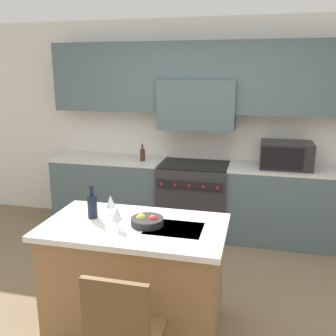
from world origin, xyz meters
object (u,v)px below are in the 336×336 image
(microwave, at_px, (286,155))
(wine_glass_far, at_px, (111,202))
(wine_bottle, at_px, (92,205))
(oil_bottle_on_counter, at_px, (143,155))
(island_chair, at_px, (123,334))
(range_stove, at_px, (194,199))
(wine_glass_near, at_px, (117,214))
(fruit_bowl, at_px, (147,221))

(microwave, height_order, wine_glass_far, microwave)
(wine_bottle, xyz_separation_m, oil_bottle_on_counter, (-0.16, 1.85, 0.02))
(oil_bottle_on_counter, bearing_deg, island_chair, -75.22)
(range_stove, relative_size, wine_glass_near, 5.10)
(fruit_bowl, bearing_deg, wine_glass_near, -145.02)
(fruit_bowl, xyz_separation_m, oil_bottle_on_counter, (-0.63, 1.89, 0.09))
(range_stove, bearing_deg, fruit_bowl, -91.30)
(wine_glass_far, relative_size, fruit_bowl, 0.71)
(microwave, relative_size, fruit_bowl, 2.34)
(wine_glass_far, xyz_separation_m, oil_bottle_on_counter, (-0.29, 1.79, -0.00))
(island_chair, distance_m, wine_bottle, 1.10)
(range_stove, bearing_deg, oil_bottle_on_counter, -177.62)
(wine_glass_far, bearing_deg, island_chair, -64.83)
(range_stove, height_order, wine_glass_far, wine_glass_far)
(island_chair, relative_size, wine_bottle, 3.46)
(wine_glass_near, relative_size, wine_glass_far, 1.00)
(microwave, bearing_deg, wine_glass_near, -122.57)
(oil_bottle_on_counter, bearing_deg, range_stove, 2.38)
(island_chair, xyz_separation_m, wine_glass_near, (-0.27, 0.65, 0.49))
(microwave, bearing_deg, wine_bottle, -130.18)
(island_chair, bearing_deg, fruit_bowl, 95.78)
(range_stove, xyz_separation_m, wine_glass_near, (-0.24, -2.06, 0.56))
(microwave, relative_size, oil_bottle_on_counter, 2.80)
(wine_glass_far, relative_size, oil_bottle_on_counter, 0.85)
(oil_bottle_on_counter, bearing_deg, microwave, 1.51)
(range_stove, xyz_separation_m, oil_bottle_on_counter, (-0.67, -0.03, 0.56))
(range_stove, distance_m, microwave, 1.26)
(range_stove, distance_m, wine_glass_far, 1.94)
(wine_bottle, distance_m, wine_glass_far, 0.15)
(range_stove, height_order, oil_bottle_on_counter, oil_bottle_on_counter)
(range_stove, xyz_separation_m, island_chair, (0.04, -2.71, 0.07))
(wine_glass_near, bearing_deg, microwave, 57.43)
(wine_bottle, relative_size, fruit_bowl, 1.07)
(wine_glass_near, xyz_separation_m, fruit_bowl, (0.19, 0.13, -0.09))
(range_stove, height_order, wine_glass_near, wine_glass_near)
(wine_glass_near, relative_size, fruit_bowl, 0.71)
(wine_glass_near, bearing_deg, wine_glass_far, 121.77)
(wine_bottle, relative_size, wine_glass_far, 1.51)
(microwave, height_order, fruit_bowl, microwave)
(wine_bottle, bearing_deg, fruit_bowl, -4.89)
(microwave, bearing_deg, island_chair, -111.13)
(wine_bottle, bearing_deg, microwave, 49.82)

